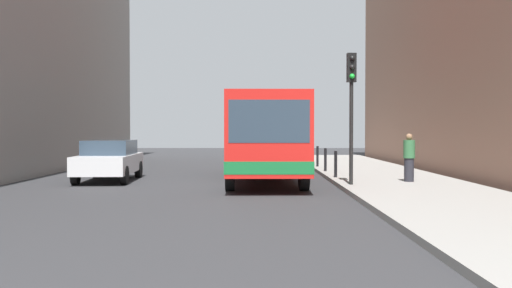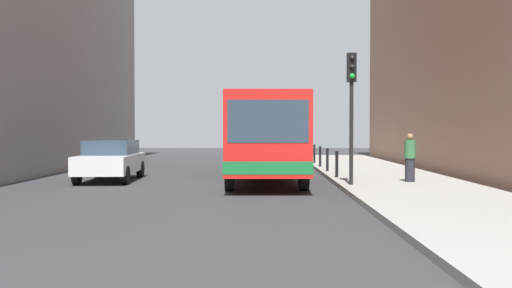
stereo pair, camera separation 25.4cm
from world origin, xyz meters
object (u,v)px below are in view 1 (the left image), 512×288
Objects in this scene: bollard_near at (336,164)px; bollard_mid at (326,160)px; car_beside_bus at (110,159)px; bollard_far at (318,156)px; bus at (264,133)px; traffic_light at (352,93)px; bollard_farthest at (312,154)px; pedestrian_near_signal at (410,158)px.

bollard_near is 1.00× the size of bollard_mid.
car_beside_bus is 8.23m from bollard_near.
bus is at bearing -115.63° from bollard_far.
bollard_far is at bearing 90.64° from traffic_light.
pedestrian_near_signal is (2.18, -11.08, 0.31)m from bollard_farthest.
bollard_far is 8.27m from pedestrian_near_signal.
bollard_far is at bearing -146.31° from car_beside_bus.
pedestrian_near_signal reaches higher than bollard_mid.
traffic_light is at bearing 162.90° from pedestrian_near_signal.
bollard_near and bollard_mid have the same top height.
car_beside_bus is (-5.61, -0.54, -0.94)m from bus.
pedestrian_near_signal is at bearing 26.45° from traffic_light.
pedestrian_near_signal reaches higher than bollard_farthest.
bus is 3.68m from bollard_mid.
bollard_near and bollard_farthest have the same top height.
bollard_near and bollard_far have the same top height.
bollard_farthest is (0.00, 9.31, 0.00)m from bollard_near.
bollard_far is at bearing -116.65° from bus.
car_beside_bus reaches higher than bollard_near.
car_beside_bus reaches higher than bollard_mid.
pedestrian_near_signal is at bearing -78.84° from bollard_farthest.
bollard_far is (-0.10, 9.01, -2.38)m from traffic_light.
bollard_farthest is (0.00, 6.21, 0.00)m from bollard_mid.
car_beside_bus is 1.09× the size of traffic_light.
traffic_light is (2.71, -3.56, 1.28)m from bus.
bollard_far is 3.10m from bollard_farthest.
bollard_farthest is (2.61, 8.55, -1.10)m from bus.
bollard_near is 2.83m from pedestrian_near_signal.
car_beside_bus is 4.71× the size of bollard_far.
car_beside_bus is at bearing -132.13° from bollard_farthest.
pedestrian_near_signal is at bearing -38.92° from bollard_near.
traffic_light reaches higher than bollard_mid.
car_beside_bus is at bearing 178.47° from bollard_near.
bus is 9.01m from bollard_farthest.
bollard_mid is (0.00, 3.10, 0.00)m from bollard_near.
bus is 11.65× the size of bollard_far.
car_beside_bus is at bearing 4.51° from bus.
pedestrian_near_signal reaches higher than bollard_far.
bus is 11.65× the size of bollard_mid.
bus is at bearing -106.99° from bollard_farthest.
bollard_far is 1.00× the size of bollard_farthest.
pedestrian_near_signal reaches higher than car_beside_bus.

